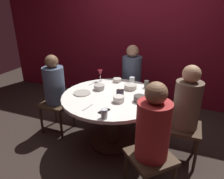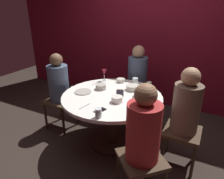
{
  "view_description": "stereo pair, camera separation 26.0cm",
  "coord_description": "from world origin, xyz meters",
  "px_view_note": "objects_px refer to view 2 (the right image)",
  "views": [
    {
      "loc": [
        0.86,
        -2.24,
        1.8
      ],
      "look_at": [
        0.0,
        0.0,
        0.8
      ],
      "focal_mm": 32.91,
      "sensor_mm": 36.0,
      "label": 1
    },
    {
      "loc": [
        1.1,
        -2.13,
        1.8
      ],
      "look_at": [
        0.0,
        0.0,
        0.8
      ],
      "focal_mm": 32.91,
      "sensor_mm": 36.0,
      "label": 2
    }
  ],
  "objects_px": {
    "candle_holder": "(120,93)",
    "wine_glass": "(104,73)",
    "bowl_salad_center": "(117,99)",
    "bowl_sauce_side": "(121,80)",
    "seated_diner_back": "(137,74)",
    "cell_phone": "(100,110)",
    "seated_diner_left": "(59,84)",
    "seated_diner_right": "(186,109)",
    "bowl_small_white": "(138,100)",
    "bowl_rice_portion": "(101,87)",
    "seated_diner_front_right": "(143,133)",
    "cup_near_candle": "(149,86)",
    "dinner_plate": "(83,92)",
    "cup_by_right_diner": "(135,82)",
    "cup_by_left_diner": "(98,113)",
    "dining_table": "(112,106)",
    "bowl_serving_large": "(132,88)"
  },
  "relations": [
    {
      "from": "bowl_small_white",
      "to": "bowl_sauce_side",
      "type": "relative_size",
      "value": 1.1
    },
    {
      "from": "seated_diner_left",
      "to": "cell_phone",
      "type": "distance_m",
      "value": 1.05
    },
    {
      "from": "dining_table",
      "to": "bowl_serving_large",
      "type": "bearing_deg",
      "value": 61.42
    },
    {
      "from": "seated_diner_front_right",
      "to": "wine_glass",
      "type": "bearing_deg",
      "value": -2.13
    },
    {
      "from": "seated_diner_back",
      "to": "cell_phone",
      "type": "xyz_separation_m",
      "value": [
        0.08,
        -1.34,
        -0.02
      ]
    },
    {
      "from": "seated_diner_right",
      "to": "cell_phone",
      "type": "height_order",
      "value": "seated_diner_right"
    },
    {
      "from": "candle_holder",
      "to": "cup_by_left_diner",
      "type": "relative_size",
      "value": 0.96
    },
    {
      "from": "dining_table",
      "to": "bowl_sauce_side",
      "type": "distance_m",
      "value": 0.54
    },
    {
      "from": "seated_diner_front_right",
      "to": "candle_holder",
      "type": "distance_m",
      "value": 0.87
    },
    {
      "from": "wine_glass",
      "to": "bowl_small_white",
      "type": "height_order",
      "value": "wine_glass"
    },
    {
      "from": "seated_diner_back",
      "to": "cell_phone",
      "type": "relative_size",
      "value": 8.66
    },
    {
      "from": "bowl_salad_center",
      "to": "bowl_small_white",
      "type": "xyz_separation_m",
      "value": [
        0.23,
        0.1,
        0.0
      ]
    },
    {
      "from": "bowl_small_white",
      "to": "cup_by_right_diner",
      "type": "relative_size",
      "value": 1.26
    },
    {
      "from": "dining_table",
      "to": "cell_phone",
      "type": "height_order",
      "value": "cell_phone"
    },
    {
      "from": "dining_table",
      "to": "cell_phone",
      "type": "distance_m",
      "value": 0.47
    },
    {
      "from": "cup_by_right_diner",
      "to": "wine_glass",
      "type": "bearing_deg",
      "value": -175.34
    },
    {
      "from": "cell_phone",
      "to": "bowl_serving_large",
      "type": "relative_size",
      "value": 0.81
    },
    {
      "from": "cup_near_candle",
      "to": "cup_by_left_diner",
      "type": "distance_m",
      "value": 1.0
    },
    {
      "from": "cell_phone",
      "to": "bowl_salad_center",
      "type": "bearing_deg",
      "value": 92.01
    },
    {
      "from": "seated_diner_front_right",
      "to": "cup_near_candle",
      "type": "relative_size",
      "value": 11.9
    },
    {
      "from": "bowl_small_white",
      "to": "bowl_rice_portion",
      "type": "height_order",
      "value": "bowl_small_white"
    },
    {
      "from": "candle_holder",
      "to": "wine_glass",
      "type": "height_order",
      "value": "wine_glass"
    },
    {
      "from": "bowl_sauce_side",
      "to": "seated_diner_front_right",
      "type": "bearing_deg",
      "value": -56.64
    },
    {
      "from": "seated_diner_right",
      "to": "bowl_sauce_side",
      "type": "xyz_separation_m",
      "value": [
        -1.01,
        0.49,
        0.01
      ]
    },
    {
      "from": "cell_phone",
      "to": "bowl_serving_large",
      "type": "bearing_deg",
      "value": 98.41
    },
    {
      "from": "dining_table",
      "to": "bowl_small_white",
      "type": "height_order",
      "value": "bowl_small_white"
    },
    {
      "from": "cup_by_right_diner",
      "to": "seated_diner_left",
      "type": "bearing_deg",
      "value": -154.94
    },
    {
      "from": "seated_diner_left",
      "to": "cup_by_right_diner",
      "type": "height_order",
      "value": "seated_diner_left"
    },
    {
      "from": "cell_phone",
      "to": "cup_by_right_diner",
      "type": "relative_size",
      "value": 1.29
    },
    {
      "from": "seated_diner_front_right",
      "to": "cup_by_left_diner",
      "type": "height_order",
      "value": "seated_diner_front_right"
    },
    {
      "from": "cup_by_left_diner",
      "to": "bowl_small_white",
      "type": "bearing_deg",
      "value": 64.92
    },
    {
      "from": "cell_phone",
      "to": "cup_by_left_diner",
      "type": "relative_size",
      "value": 1.4
    },
    {
      "from": "seated_diner_front_right",
      "to": "candle_holder",
      "type": "relative_size",
      "value": 12.6
    },
    {
      "from": "dining_table",
      "to": "bowl_salad_center",
      "type": "relative_size",
      "value": 9.47
    },
    {
      "from": "dinner_plate",
      "to": "cup_near_candle",
      "type": "xyz_separation_m",
      "value": [
        0.74,
        0.51,
        0.04
      ]
    },
    {
      "from": "bowl_salad_center",
      "to": "cup_by_right_diner",
      "type": "bearing_deg",
      "value": 91.08
    },
    {
      "from": "dinner_plate",
      "to": "bowl_sauce_side",
      "type": "xyz_separation_m",
      "value": [
        0.28,
        0.58,
        0.02
      ]
    },
    {
      "from": "bowl_salad_center",
      "to": "bowl_sauce_side",
      "type": "distance_m",
      "value": 0.69
    },
    {
      "from": "dining_table",
      "to": "dinner_plate",
      "type": "distance_m",
      "value": 0.43
    },
    {
      "from": "seated_diner_left",
      "to": "bowl_serving_large",
      "type": "height_order",
      "value": "seated_diner_left"
    },
    {
      "from": "seated_diner_back",
      "to": "wine_glass",
      "type": "height_order",
      "value": "seated_diner_back"
    },
    {
      "from": "seated_diner_front_right",
      "to": "dinner_plate",
      "type": "distance_m",
      "value": 1.17
    },
    {
      "from": "seated_diner_right",
      "to": "bowl_rice_portion",
      "type": "height_order",
      "value": "seated_diner_right"
    },
    {
      "from": "bowl_salad_center",
      "to": "bowl_rice_portion",
      "type": "height_order",
      "value": "bowl_salad_center"
    },
    {
      "from": "dinner_plate",
      "to": "bowl_rice_portion",
      "type": "relative_size",
      "value": 1.53
    },
    {
      "from": "seated_diner_left",
      "to": "candle_holder",
      "type": "distance_m",
      "value": 0.98
    },
    {
      "from": "seated_diner_right",
      "to": "cup_by_right_diner",
      "type": "height_order",
      "value": "seated_diner_right"
    },
    {
      "from": "candle_holder",
      "to": "cell_phone",
      "type": "bearing_deg",
      "value": -92.82
    },
    {
      "from": "cup_near_candle",
      "to": "bowl_small_white",
      "type": "bearing_deg",
      "value": -88.05
    },
    {
      "from": "dinner_plate",
      "to": "cup_near_candle",
      "type": "height_order",
      "value": "cup_near_candle"
    }
  ]
}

